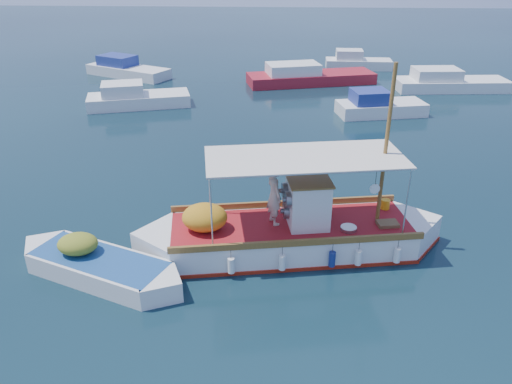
{
  "coord_description": "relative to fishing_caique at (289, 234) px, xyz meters",
  "views": [
    {
      "loc": [
        -0.43,
        -15.46,
        9.45
      ],
      "look_at": [
        -1.31,
        0.0,
        1.89
      ],
      "focal_mm": 35.0,
      "sensor_mm": 36.0,
      "label": 1
    }
  ],
  "objects": [
    {
      "name": "bg_boat_e",
      "position": [
        11.8,
        22.55,
        -0.1
      ],
      "size": [
        8.34,
        3.31,
        1.8
      ],
      "rotation": [
        0.0,
        0.0,
        0.09
      ],
      "color": "silver",
      "rests_on": "ground"
    },
    {
      "name": "ground",
      "position": [
        0.13,
        0.6,
        -0.59
      ],
      "size": [
        160.0,
        160.0,
        0.0
      ],
      "primitive_type": "plane",
      "color": "black",
      "rests_on": "ground"
    },
    {
      "name": "bg_boat_ne",
      "position": [
        5.67,
        16.04,
        -0.1
      ],
      "size": [
        5.74,
        3.28,
        1.8
      ],
      "rotation": [
        0.0,
        0.0,
        0.21
      ],
      "color": "silver",
      "rests_on": "ground"
    },
    {
      "name": "bg_boat_nw",
      "position": [
        -10.11,
        17.02,
        -0.1
      ],
      "size": [
        6.98,
        4.12,
        1.8
      ],
      "rotation": [
        0.0,
        0.0,
        0.28
      ],
      "color": "silver",
      "rests_on": "ground"
    },
    {
      "name": "fishing_caique",
      "position": [
        0.0,
        0.0,
        0.0
      ],
      "size": [
        10.68,
        4.17,
        6.61
      ],
      "rotation": [
        0.0,
        0.0,
        0.17
      ],
      "color": "white",
      "rests_on": "ground"
    },
    {
      "name": "dinghy",
      "position": [
        -6.07,
        -1.95,
        -0.27
      ],
      "size": [
        5.8,
        3.31,
        1.52
      ],
      "rotation": [
        0.0,
        0.0,
        -0.38
      ],
      "color": "white",
      "rests_on": "ground"
    },
    {
      "name": "bg_boat_n",
      "position": [
        1.47,
        23.92,
        -0.1
      ],
      "size": [
        10.16,
        5.21,
        1.8
      ],
      "rotation": [
        0.0,
        0.0,
        0.26
      ],
      "color": "maroon",
      "rests_on": "ground"
    },
    {
      "name": "bg_boat_far_n",
      "position": [
        5.95,
        29.6,
        -0.1
      ],
      "size": [
        5.67,
        2.15,
        1.8
      ],
      "rotation": [
        0.0,
        0.0,
        -0.03
      ],
      "color": "silver",
      "rests_on": "ground"
    },
    {
      "name": "bg_boat_far_w",
      "position": [
        -13.31,
        25.66,
        -0.1
      ],
      "size": [
        7.51,
        5.3,
        1.8
      ],
      "rotation": [
        0.0,
        0.0,
        -0.46
      ],
      "color": "silver",
      "rests_on": "ground"
    }
  ]
}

